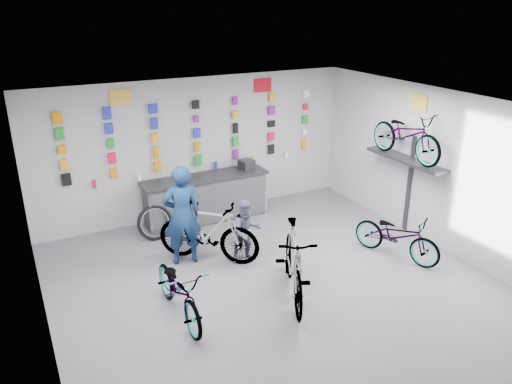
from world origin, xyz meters
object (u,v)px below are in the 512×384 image
bike_left (179,290)px  bike_center (294,263)px  bike_right (397,235)px  bike_service (208,232)px  customer (247,231)px  clerk (182,215)px  counter (206,199)px

bike_left → bike_center: (1.80, -0.31, 0.15)m
bike_right → bike_service: (-3.12, 1.48, 0.14)m
bike_left → bike_center: bearing=-11.0°
bike_center → bike_right: 2.39m
customer → bike_left: bearing=-141.5°
bike_left → bike_center: bike_center is taller
bike_right → clerk: clerk is taller
bike_service → customer: customer is taller
bike_right → clerk: bearing=134.3°
counter → bike_left: 3.54m
bike_center → bike_service: bearing=138.5°
counter → customer: bearing=-90.8°
bike_left → bike_center: 1.83m
bike_left → bike_service: size_ratio=0.90×
bike_left → clerk: 1.75m
bike_center → clerk: 2.23m
bike_right → bike_service: bike_service is taller
clerk → bike_right: bearing=165.3°
bike_left → customer: 1.99m
bike_center → bike_service: bike_center is taller
counter → clerk: bearing=-124.6°
counter → bike_service: 1.81m
bike_right → clerk: (-3.54, 1.63, 0.48)m
bike_service → clerk: clerk is taller
customer → counter: bearing=94.6°
bike_center → bike_left: bearing=-164.8°
bike_center → customer: bike_center is taller
bike_right → counter: bearing=107.0°
counter → clerk: 1.92m
customer → clerk: bearing=160.5°
clerk → bike_left: bearing=78.1°
bike_right → bike_service: 3.45m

